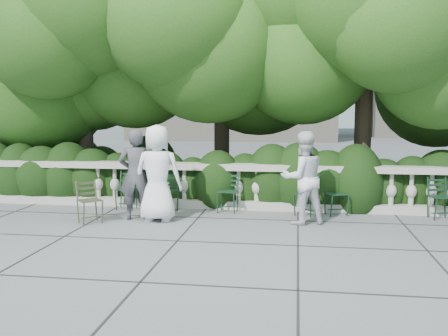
# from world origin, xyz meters

# --- Properties ---
(ground) EXTENTS (90.00, 90.00, 0.00)m
(ground) POSITION_xyz_m (0.00, 0.00, 0.00)
(ground) COLOR #57595F
(ground) RESTS_ON ground
(balustrade) EXTENTS (12.00, 0.44, 1.00)m
(balustrade) POSITION_xyz_m (0.00, 1.80, 0.49)
(balustrade) COLOR #9E998E
(balustrade) RESTS_ON ground
(shrub_hedge) EXTENTS (15.00, 2.60, 1.70)m
(shrub_hedge) POSITION_xyz_m (0.00, 3.00, 0.00)
(shrub_hedge) COLOR black
(shrub_hedge) RESTS_ON ground
(tree_canopy) EXTENTS (15.04, 6.52, 6.78)m
(tree_canopy) POSITION_xyz_m (0.69, 3.19, 3.96)
(tree_canopy) COLOR #3F3023
(tree_canopy) RESTS_ON ground
(chair_a) EXTENTS (0.45, 0.49, 0.84)m
(chair_a) POSITION_xyz_m (-2.22, 1.25, 0.00)
(chair_a) COLOR black
(chair_a) RESTS_ON ground
(chair_b) EXTENTS (0.55, 0.57, 0.84)m
(chair_b) POSITION_xyz_m (-1.32, 1.16, 0.00)
(chair_b) COLOR black
(chair_b) RESTS_ON ground
(chair_c) EXTENTS (0.61, 0.63, 0.84)m
(chair_c) POSITION_xyz_m (1.60, 1.20, 0.00)
(chair_c) COLOR black
(chair_c) RESTS_ON ground
(chair_d) EXTENTS (0.49, 0.52, 0.84)m
(chair_d) POSITION_xyz_m (0.00, 1.28, 0.00)
(chair_d) COLOR black
(chair_d) RESTS_ON ground
(chair_e) EXTENTS (0.53, 0.56, 0.84)m
(chair_e) POSITION_xyz_m (4.34, 1.25, 0.00)
(chair_e) COLOR black
(chair_e) RESTS_ON ground
(chair_f) EXTENTS (0.58, 0.60, 0.84)m
(chair_f) POSITION_xyz_m (2.33, 1.33, 0.00)
(chair_f) COLOR black
(chair_f) RESTS_ON ground
(chair_weathered) EXTENTS (0.65, 0.65, 0.84)m
(chair_weathered) POSITION_xyz_m (-2.37, -0.08, 0.00)
(chair_weathered) COLOR black
(chair_weathered) RESTS_ON ground
(person_businessman) EXTENTS (0.93, 0.62, 1.89)m
(person_businessman) POSITION_xyz_m (-1.23, 0.42, 0.95)
(person_businessman) COLOR white
(person_businessman) RESTS_ON ground
(person_woman_grey) EXTENTS (0.75, 0.59, 1.81)m
(person_woman_grey) POSITION_xyz_m (-1.69, 0.49, 0.90)
(person_woman_grey) COLOR #3D3C41
(person_woman_grey) RESTS_ON ground
(person_casual_man) EXTENTS (1.06, 0.96, 1.78)m
(person_casual_man) POSITION_xyz_m (1.58, 0.59, 0.89)
(person_casual_man) COLOR silver
(person_casual_man) RESTS_ON ground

